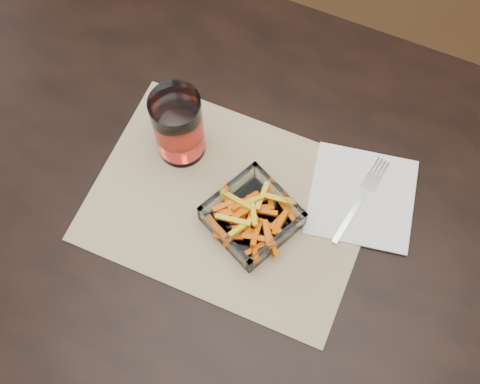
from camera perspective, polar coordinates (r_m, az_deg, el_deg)
name	(u,v)px	position (r m, az deg, el deg)	size (l,w,h in m)	color
dining_table	(277,248)	(1.07, 3.50, -5.32)	(1.60, 0.90, 0.75)	black
placemat	(230,204)	(1.00, -1.00, -1.11)	(0.45, 0.33, 0.00)	tan
glass_bowl	(252,218)	(0.97, 1.16, -2.44)	(0.17, 0.17, 0.05)	white
tumbler	(179,128)	(0.99, -5.84, 6.09)	(0.08, 0.08, 0.14)	white
napkin	(362,197)	(1.02, 11.48, -0.44)	(0.17, 0.17, 0.00)	white
fork	(362,197)	(1.02, 11.45, -0.47)	(0.04, 0.18, 0.00)	silver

